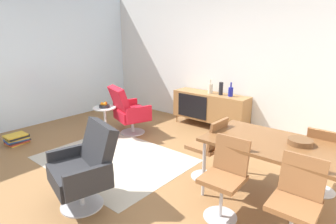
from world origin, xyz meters
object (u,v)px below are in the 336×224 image
at_px(dining_chair_front_right, 296,201).
at_px(side_table_round, 105,117).
at_px(vase_ceramic_small, 221,89).
at_px(magazine_stack, 17,139).
at_px(vase_sculptural_dark, 231,92).
at_px(wooden_bowl_on_table, 300,142).
at_px(dining_table, 280,147).
at_px(lounge_chair_red, 129,110).
at_px(fruit_bowl, 104,105).
at_px(sideboard, 210,107).
at_px(dining_chair_back_right, 324,158).
at_px(armchair_black_shell, 85,167).
at_px(dining_chair_front_left, 225,175).
at_px(vase_cobalt, 210,88).
at_px(dining_chair_near_window, 209,146).

bearing_deg(dining_chair_front_right, side_table_round, 168.17).
distance_m(vase_ceramic_small, magazine_stack, 3.90).
bearing_deg(side_table_round, vase_sculptural_dark, 41.62).
relative_size(vase_sculptural_dark, wooden_bowl_on_table, 1.05).
bearing_deg(dining_table, vase_sculptural_dark, 130.25).
height_order(lounge_chair_red, fruit_bowl, lounge_chair_red).
relative_size(sideboard, vase_sculptural_dark, 5.88).
distance_m(dining_chair_front_right, dining_chair_back_right, 1.12).
distance_m(vase_sculptural_dark, dining_chair_back_right, 2.33).
bearing_deg(armchair_black_shell, wooden_bowl_on_table, 39.50).
xyz_separation_m(dining_chair_front_left, magazine_stack, (-3.80, -0.58, -0.38)).
distance_m(wooden_bowl_on_table, dining_chair_front_right, 0.76).
bearing_deg(armchair_black_shell, vase_cobalt, 96.52).
distance_m(dining_chair_front_left, side_table_round, 3.14).
xyz_separation_m(vase_ceramic_small, dining_chair_front_right, (2.12, -2.40, -0.38)).
height_order(dining_chair_back_right, dining_chair_front_left, same).
xyz_separation_m(dining_chair_front_left, armchair_black_shell, (-1.30, -0.82, -0.00)).
distance_m(wooden_bowl_on_table, dining_chair_near_window, 1.10).
bearing_deg(vase_sculptural_dark, fruit_bowl, -138.35).
xyz_separation_m(vase_sculptural_dark, dining_table, (1.56, -1.84, -0.12)).
relative_size(vase_cobalt, lounge_chair_red, 0.30).
relative_size(vase_cobalt, magazine_stack, 0.70).
height_order(vase_cobalt, dining_chair_back_right, vase_cobalt).
height_order(fruit_bowl, magazine_stack, fruit_bowl).
xyz_separation_m(dining_chair_near_window, side_table_round, (-2.50, 0.23, -0.15)).
relative_size(vase_sculptural_dark, fruit_bowl, 1.36).
distance_m(vase_sculptural_dark, side_table_round, 2.49).
relative_size(dining_chair_back_right, lounge_chair_red, 0.90).
xyz_separation_m(sideboard, dining_chair_back_right, (2.35, -1.28, 0.03)).
xyz_separation_m(dining_chair_back_right, dining_chair_near_window, (-1.24, -0.56, 0.00)).
distance_m(dining_chair_front_left, armchair_black_shell, 1.54).
bearing_deg(armchair_black_shell, dining_chair_front_left, 32.43).
bearing_deg(vase_sculptural_dark, magazine_stack, -130.96).
relative_size(dining_table, dining_chair_back_right, 1.87).
bearing_deg(dining_chair_front_left, side_table_round, 165.54).
bearing_deg(vase_cobalt, vase_ceramic_small, 0.00).
distance_m(dining_table, wooden_bowl_on_table, 0.21).
distance_m(sideboard, vase_ceramic_small, 0.47).
bearing_deg(dining_chair_front_left, sideboard, 124.54).
bearing_deg(vase_cobalt, lounge_chair_red, -126.60).
bearing_deg(vase_ceramic_small, vase_cobalt, 180.00).
relative_size(wooden_bowl_on_table, magazine_stack, 0.65).
relative_size(dining_chair_front_left, fruit_bowl, 4.28).
height_order(dining_table, dining_chair_back_right, dining_chair_back_right).
bearing_deg(lounge_chair_red, vase_ceramic_small, 47.27).
distance_m(dining_chair_back_right, magazine_stack, 4.83).
bearing_deg(dining_chair_back_right, magazine_stack, -159.31).
relative_size(dining_chair_near_window, magazine_stack, 2.13).
bearing_deg(wooden_bowl_on_table, armchair_black_shell, -140.50).
bearing_deg(vase_ceramic_small, dining_chair_near_window, -64.36).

